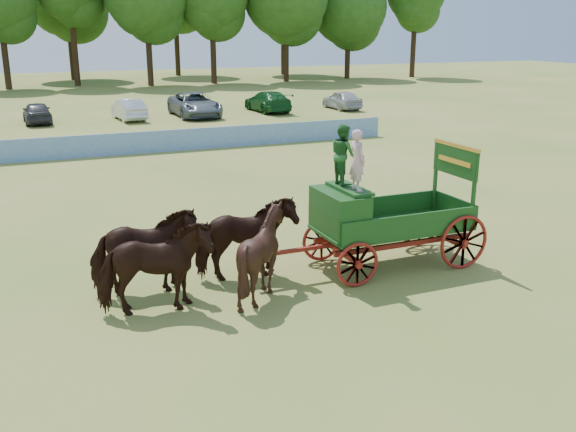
{
  "coord_description": "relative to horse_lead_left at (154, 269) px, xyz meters",
  "views": [
    {
      "loc": [
        -6.38,
        -12.67,
        5.84
      ],
      "look_at": [
        -0.4,
        1.46,
        1.3
      ],
      "focal_mm": 40.0,
      "sensor_mm": 36.0,
      "label": 1
    }
  ],
  "objects": [
    {
      "name": "sponsor_banner",
      "position": [
        3.08,
        18.09,
        -0.48
      ],
      "size": [
        26.0,
        0.08,
        1.05
      ],
      "primitive_type": "cube",
      "color": "#1C5998",
      "rests_on": "ground"
    },
    {
      "name": "horse_lead_left",
      "position": [
        0.0,
        0.0,
        0.0
      ],
      "size": [
        2.47,
        1.31,
        2.01
      ],
      "primitive_type": "imported",
      "rotation": [
        0.0,
        0.0,
        1.47
      ],
      "color": "black",
      "rests_on": "ground"
    },
    {
      "name": "horse_lead_right",
      "position": [
        0.0,
        1.1,
        0.0
      ],
      "size": [
        2.48,
        1.33,
        2.01
      ],
      "primitive_type": "imported",
      "rotation": [
        0.0,
        0.0,
        1.46
      ],
      "color": "black",
      "rests_on": "ground"
    },
    {
      "name": "farm_dray",
      "position": [
        5.38,
        0.57,
        0.57
      ],
      "size": [
        5.99,
        2.0,
        3.61
      ],
      "color": "maroon",
      "rests_on": "ground"
    },
    {
      "name": "horse_wheel_right",
      "position": [
        2.4,
        1.1,
        0.0
      ],
      "size": [
        2.42,
        1.2,
        2.01
      ],
      "primitive_type": "imported",
      "rotation": [
        0.0,
        0.0,
        1.52
      ],
      "color": "black",
      "rests_on": "ground"
    },
    {
      "name": "horse_wheel_left",
      "position": [
        2.4,
        0.0,
        0.0
      ],
      "size": [
        1.96,
        1.78,
        2.01
      ],
      "primitive_type": "imported",
      "rotation": [
        0.0,
        0.0,
        1.66
      ],
      "color": "black",
      "rests_on": "ground"
    },
    {
      "name": "ground",
      "position": [
        4.08,
        0.09,
        -1.0
      ],
      "size": [
        160.0,
        160.0,
        0.0
      ],
      "primitive_type": "plane",
      "color": "#9A8445",
      "rests_on": "ground"
    },
    {
      "name": "parked_cars",
      "position": [
        -1.39,
        30.23,
        -0.25
      ],
      "size": [
        43.8,
        7.31,
        1.61
      ],
      "color": "silver",
      "rests_on": "ground"
    }
  ]
}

